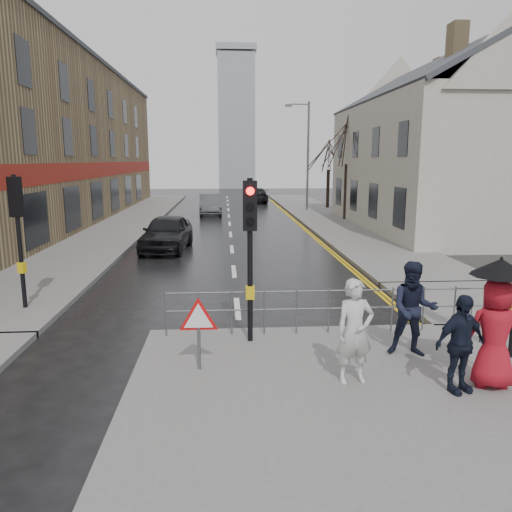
{
  "coord_description": "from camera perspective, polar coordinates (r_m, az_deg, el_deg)",
  "views": [
    {
      "loc": [
        -0.31,
        -9.8,
        3.89
      ],
      "look_at": [
        0.53,
        3.53,
        1.32
      ],
      "focal_mm": 35.0,
      "sensor_mm": 36.0,
      "label": 1
    }
  ],
  "objects": [
    {
      "name": "ground",
      "position": [
        10.55,
        -1.71,
        -10.74
      ],
      "size": [
        120.0,
        120.0,
        0.0
      ],
      "primitive_type": "plane",
      "color": "black",
      "rests_on": "ground"
    },
    {
      "name": "near_pavement",
      "position": [
        8.08,
        22.26,
        -18.18
      ],
      "size": [
        10.0,
        9.0,
        0.14
      ],
      "primitive_type": "cube",
      "color": "#605E5B",
      "rests_on": "ground"
    },
    {
      "name": "left_pavement",
      "position": [
        33.6,
        -14.26,
        4.04
      ],
      "size": [
        4.0,
        44.0,
        0.14
      ],
      "primitive_type": "cube",
      "color": "#605E5B",
      "rests_on": "ground"
    },
    {
      "name": "right_pavement",
      "position": [
        35.67,
        7.42,
        4.66
      ],
      "size": [
        4.0,
        40.0,
        0.14
      ],
      "primitive_type": "cube",
      "color": "#605E5B",
      "rests_on": "ground"
    },
    {
      "name": "pavement_bridge_right",
      "position": [
        15.0,
        23.62,
        -4.79
      ],
      "size": [
        4.0,
        4.2,
        0.14
      ],
      "primitive_type": "cube",
      "color": "#605E5B",
      "rests_on": "ground"
    },
    {
      "name": "building_left_terrace",
      "position": [
        33.9,
        -24.36,
        11.84
      ],
      "size": [
        8.0,
        42.0,
        10.0
      ],
      "primitive_type": "cube",
      "color": "#947E55",
      "rests_on": "ground"
    },
    {
      "name": "building_right_cream",
      "position": [
        30.42,
        20.7,
        11.9
      ],
      "size": [
        9.0,
        16.4,
        10.1
      ],
      "color": "#BCB7A4",
      "rests_on": "ground"
    },
    {
      "name": "church_tower",
      "position": [
        72.01,
        -2.27,
        14.96
      ],
      "size": [
        5.0,
        5.0,
        18.0
      ],
      "primitive_type": "cube",
      "color": "#919499",
      "rests_on": "ground"
    },
    {
      "name": "traffic_signal_near_left",
      "position": [
        10.11,
        -0.69,
        2.77
      ],
      "size": [
        0.28,
        0.27,
        3.4
      ],
      "color": "black",
      "rests_on": "near_pavement"
    },
    {
      "name": "traffic_signal_far_left",
      "position": [
        13.89,
        -25.6,
        3.92
      ],
      "size": [
        0.34,
        0.33,
        3.4
      ],
      "color": "black",
      "rests_on": "left_pavement"
    },
    {
      "name": "guard_railing_front",
      "position": [
        11.07,
        8.34,
        -5.11
      ],
      "size": [
        7.14,
        0.04,
        1.0
      ],
      "color": "#595B5E",
      "rests_on": "near_pavement"
    },
    {
      "name": "warning_sign",
      "position": [
        9.07,
        -6.59,
        -7.48
      ],
      "size": [
        0.8,
        0.07,
        1.35
      ],
      "color": "#595B5E",
      "rests_on": "near_pavement"
    },
    {
      "name": "street_lamp",
      "position": [
        38.3,
        5.7,
        12.07
      ],
      "size": [
        1.83,
        0.25,
        8.0
      ],
      "color": "#595B5E",
      "rests_on": "right_pavement"
    },
    {
      "name": "tree_near",
      "position": [
        32.77,
        10.42,
        12.91
      ],
      "size": [
        2.4,
        2.4,
        6.58
      ],
      "color": "black",
      "rests_on": "right_pavement"
    },
    {
      "name": "tree_far",
      "position": [
        40.66,
        8.33,
        11.54
      ],
      "size": [
        2.4,
        2.4,
        5.64
      ],
      "color": "black",
      "rests_on": "right_pavement"
    },
    {
      "name": "pedestrian_a",
      "position": [
        8.67,
        11.22,
        -8.46
      ],
      "size": [
        0.71,
        0.52,
        1.81
      ],
      "primitive_type": "imported",
      "rotation": [
        0.0,
        0.0,
        0.14
      ],
      "color": "#BBBCB7",
      "rests_on": "near_pavement"
    },
    {
      "name": "pedestrian_b",
      "position": [
        10.11,
        17.56,
        -5.81
      ],
      "size": [
        1.05,
        0.91,
        1.86
      ],
      "primitive_type": "imported",
      "rotation": [
        0.0,
        0.0,
        -0.25
      ],
      "color": "black",
      "rests_on": "near_pavement"
    },
    {
      "name": "pedestrian_with_umbrella",
      "position": [
        9.17,
        25.72,
        -6.62
      ],
      "size": [
        0.99,
        0.96,
        2.19
      ],
      "color": "#A21320",
      "rests_on": "near_pavement"
    },
    {
      "name": "pedestrian_d",
      "position": [
        8.85,
        22.3,
        -9.26
      ],
      "size": [
        1.04,
        0.68,
        1.64
      ],
      "primitive_type": "imported",
      "rotation": [
        0.0,
        0.0,
        0.31
      ],
      "color": "black",
      "rests_on": "near_pavement"
    },
    {
      "name": "car_parked",
      "position": [
        22.17,
        -10.17,
        2.65
      ],
      "size": [
        2.24,
        4.68,
        1.54
      ],
      "primitive_type": "imported",
      "rotation": [
        0.0,
        0.0,
        -0.09
      ],
      "color": "black",
      "rests_on": "ground"
    },
    {
      "name": "car_mid",
      "position": [
        36.46,
        -5.21,
        5.9
      ],
      "size": [
        1.7,
        4.52,
        1.48
      ],
      "primitive_type": "imported",
      "rotation": [
        0.0,
        0.0,
        0.03
      ],
      "color": "#434648",
      "rests_on": "ground"
    },
    {
      "name": "car_far",
      "position": [
        46.82,
        0.07,
        6.97
      ],
      "size": [
        1.96,
        4.7,
        1.36
      ],
      "primitive_type": "imported",
      "rotation": [
        0.0,
        0.0,
        3.15
      ],
      "color": "black",
      "rests_on": "ground"
    }
  ]
}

